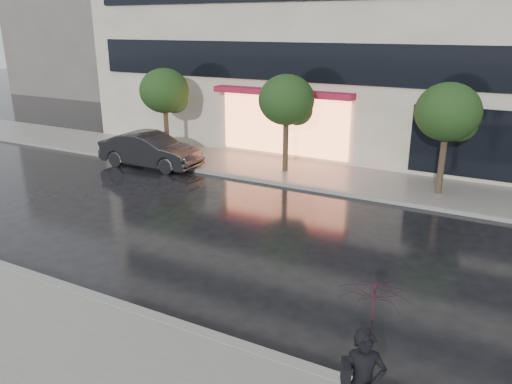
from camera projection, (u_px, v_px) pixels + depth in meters
The scene contains 10 objects.
ground at pixel (212, 307), 10.73m from camera, with size 120.00×120.00×0.00m, color black.
sidewalk_far at pixel (358, 181), 19.26m from camera, with size 60.00×3.50×0.12m, color slate.
curb_near at pixel (185, 328), 9.88m from camera, with size 60.00×0.25×0.14m, color gray.
curb_far at pixel (343, 193), 17.79m from camera, with size 60.00×0.25×0.14m, color gray.
bg_building_left at pixel (104, 22), 43.15m from camera, with size 14.00×10.00×12.00m, color #59544F.
tree_far_west at pixel (166, 92), 22.20m from camera, with size 2.20×2.20×3.99m.
tree_mid_west at pixel (288, 102), 19.49m from camera, with size 2.20×2.20×3.99m.
tree_mid_east at pixel (450, 114), 16.78m from camera, with size 2.20×2.20×3.99m.
parked_car at pixel (150, 150), 21.16m from camera, with size 1.55×4.45×1.47m, color black.
pedestrian_with_umbrella at pixel (369, 339), 6.75m from camera, with size 1.30×1.31×2.45m.
Camera 1 is at (5.30, -7.80, 5.77)m, focal length 35.00 mm.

